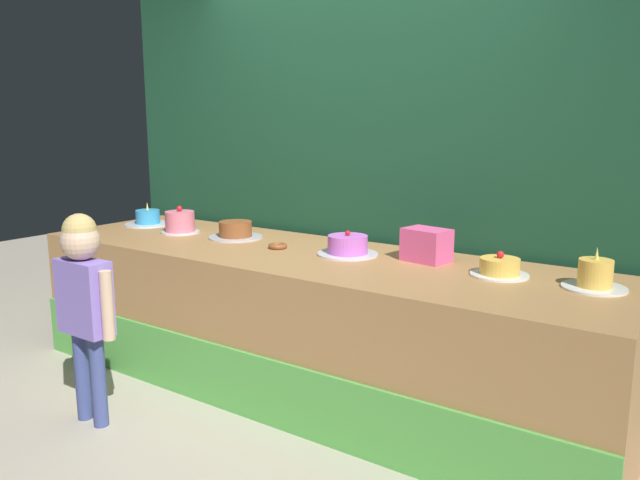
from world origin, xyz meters
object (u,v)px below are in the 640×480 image
(pink_box, at_px, (426,245))
(cake_far_right, at_px, (595,276))
(cake_left, at_px, (180,222))
(cake_right, at_px, (500,268))
(cake_center_right, at_px, (348,246))
(child_figure, at_px, (84,290))
(donut, at_px, (278,246))
(cake_far_left, at_px, (148,219))
(cake_center_left, at_px, (235,231))

(pink_box, relative_size, cake_far_right, 0.83)
(cake_left, distance_m, cake_right, 2.21)
(cake_left, relative_size, cake_center_right, 0.75)
(child_figure, height_order, cake_left, child_figure)
(donut, bearing_deg, cake_far_left, 174.63)
(child_figure, relative_size, cake_far_right, 3.89)
(pink_box, bearing_deg, cake_left, -174.65)
(cake_left, xyz_separation_m, cake_right, (2.21, 0.08, -0.03))
(child_figure, xyz_separation_m, cake_left, (-0.44, 1.07, 0.17))
(donut, bearing_deg, cake_center_left, 166.17)
(donut, distance_m, cake_center_right, 0.45)
(donut, distance_m, cake_left, 0.89)
(child_figure, xyz_separation_m, cake_center_right, (0.89, 1.13, 0.15))
(cake_center_left, bearing_deg, donut, -13.83)
(cake_right, bearing_deg, child_figure, -147.12)
(cake_center_right, bearing_deg, cake_far_left, 178.90)
(cake_left, bearing_deg, pink_box, 5.35)
(cake_left, xyz_separation_m, cake_far_right, (2.65, 0.09, -0.01))
(pink_box, bearing_deg, cake_right, -11.27)
(cake_center_right, distance_m, cake_far_right, 1.33)
(donut, relative_size, cake_center_right, 0.33)
(cake_far_left, bearing_deg, cake_center_left, -1.02)
(cake_left, distance_m, cake_center_left, 0.45)
(child_figure, relative_size, cake_center_left, 3.17)
(cake_left, relative_size, cake_far_right, 0.91)
(pink_box, xyz_separation_m, cake_far_left, (-2.21, -0.07, -0.05))
(pink_box, xyz_separation_m, cake_left, (-1.77, -0.17, -0.02))
(donut, height_order, cake_center_left, cake_center_left)
(cake_far_right, bearing_deg, cake_right, -178.58)
(child_figure, distance_m, cake_left, 1.17)
(cake_left, bearing_deg, child_figure, -67.79)
(donut, relative_size, cake_right, 0.40)
(child_figure, height_order, cake_center_right, child_figure)
(pink_box, height_order, donut, pink_box)
(cake_center_left, xyz_separation_m, cake_right, (1.77, 0.00, -0.01))
(child_figure, relative_size, cake_far_left, 3.30)
(donut, bearing_deg, cake_right, 4.77)
(child_figure, bearing_deg, cake_left, 112.21)
(cake_left, height_order, cake_far_right, cake_far_right)
(donut, xyz_separation_m, cake_center_left, (-0.44, 0.11, 0.03))
(cake_right, height_order, cake_far_right, cake_far_right)
(cake_far_left, xyz_separation_m, cake_center_right, (1.77, -0.03, 0.01))
(child_figure, bearing_deg, pink_box, 42.84)
(cake_left, distance_m, cake_center_right, 1.33)
(cake_center_right, bearing_deg, cake_left, -177.51)
(cake_far_left, distance_m, cake_right, 2.65)
(pink_box, bearing_deg, cake_far_left, -178.08)
(pink_box, xyz_separation_m, cake_right, (0.44, -0.09, -0.05))
(pink_box, relative_size, cake_center_right, 0.69)
(cake_right, bearing_deg, pink_box, 168.73)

